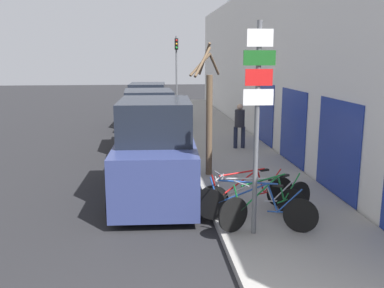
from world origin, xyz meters
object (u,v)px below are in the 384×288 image
(bicycle_0, at_px, (254,207))
(bicycle_2, at_px, (253,198))
(street_tree, at_px, (208,114))
(traffic_light, at_px, (176,65))
(parked_car_2, at_px, (148,108))
(parked_car_0, at_px, (156,154))
(pedestrian_near, at_px, (240,123))
(parked_car_1, at_px, (149,124))
(bicycle_3, at_px, (247,193))
(signpost, at_px, (257,115))
(bicycle_1, at_px, (268,203))

(bicycle_0, relative_size, bicycle_2, 1.04)
(street_tree, xyz_separation_m, traffic_light, (0.03, 13.17, 1.12))
(bicycle_0, bearing_deg, traffic_light, 28.48)
(parked_car_2, bearing_deg, bicycle_2, -76.78)
(parked_car_0, xyz_separation_m, parked_car_2, (-0.15, 10.90, -0.12))
(bicycle_0, xyz_separation_m, parked_car_0, (-1.89, 2.52, 0.56))
(pedestrian_near, bearing_deg, parked_car_1, 172.03)
(bicycle_0, xyz_separation_m, parked_car_2, (-2.04, 13.42, 0.44))
(bicycle_3, distance_m, street_tree, 3.36)
(bicycle_2, height_order, parked_car_1, parked_car_1)
(parked_car_2, distance_m, traffic_light, 4.51)
(bicycle_2, distance_m, parked_car_1, 7.56)
(bicycle_2, height_order, street_tree, street_tree)
(signpost, relative_size, bicycle_0, 1.76)
(parked_car_2, relative_size, pedestrian_near, 2.86)
(bicycle_0, distance_m, bicycle_2, 0.65)
(pedestrian_near, bearing_deg, bicycle_0, -100.07)
(bicycle_0, height_order, parked_car_0, parked_car_0)
(pedestrian_near, distance_m, traffic_light, 10.00)
(bicycle_0, relative_size, parked_car_0, 0.47)
(street_tree, bearing_deg, bicycle_3, -82.02)
(parked_car_1, bearing_deg, bicycle_0, -76.87)
(bicycle_0, distance_m, parked_car_1, 8.13)
(bicycle_0, relative_size, bicycle_3, 0.98)
(bicycle_2, bearing_deg, parked_car_0, 61.46)
(street_tree, bearing_deg, bicycle_1, -79.31)
(bicycle_2, height_order, parked_car_0, parked_car_0)
(bicycle_0, height_order, traffic_light, traffic_light)
(bicycle_0, relative_size, traffic_light, 0.50)
(signpost, bearing_deg, parked_car_0, 121.99)
(street_tree, bearing_deg, traffic_light, 89.87)
(parked_car_2, bearing_deg, street_tree, -76.48)
(parked_car_0, distance_m, street_tree, 2.20)
(parked_car_0, height_order, parked_car_1, parked_car_0)
(bicycle_0, distance_m, pedestrian_near, 7.52)
(parked_car_1, distance_m, street_tree, 4.39)
(bicycle_1, height_order, traffic_light, traffic_light)
(parked_car_1, distance_m, parked_car_2, 5.56)
(bicycle_3, xyz_separation_m, parked_car_1, (-2.09, 7.01, 0.48))
(bicycle_3, relative_size, parked_car_0, 0.48)
(signpost, bearing_deg, parked_car_1, 103.28)
(parked_car_0, distance_m, parked_car_1, 5.34)
(bicycle_0, height_order, street_tree, street_tree)
(parked_car_1, bearing_deg, bicycle_1, -74.27)
(bicycle_2, relative_size, parked_car_2, 0.46)
(parked_car_2, relative_size, street_tree, 1.26)
(parked_car_0, bearing_deg, parked_car_1, 94.10)
(signpost, bearing_deg, bicycle_0, 77.09)
(bicycle_3, height_order, pedestrian_near, pedestrian_near)
(traffic_light, bearing_deg, bicycle_2, -88.34)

